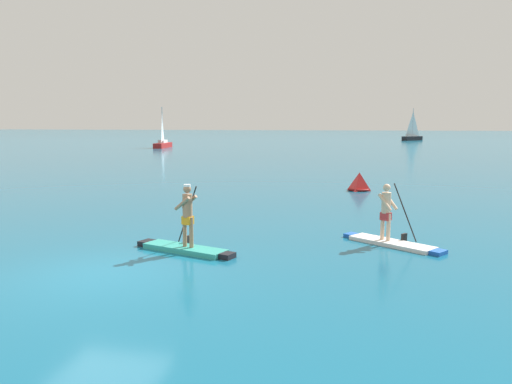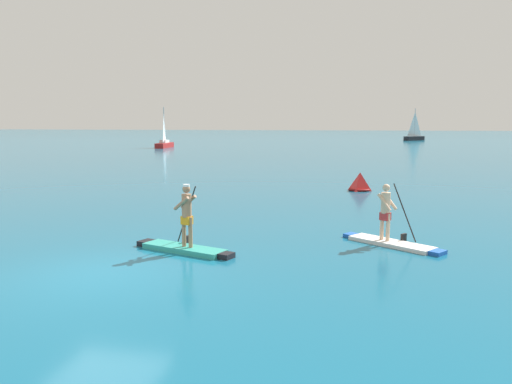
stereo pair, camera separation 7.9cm
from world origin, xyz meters
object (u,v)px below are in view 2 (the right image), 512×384
at_px(paddleboarder_mid_center, 185,239).
at_px(race_marker_buoy, 360,183).
at_px(paddleboarder_far_right, 390,232).
at_px(sailboat_left_horizon, 164,142).
at_px(sailboat_right_horizon, 414,136).

xyz_separation_m(paddleboarder_mid_center, race_marker_buoy, (4.65, 13.54, 0.04)).
distance_m(paddleboarder_far_right, sailboat_left_horizon, 58.44).
bearing_deg(sailboat_left_horizon, paddleboarder_far_right, 23.74).
height_order(sailboat_left_horizon, sailboat_right_horizon, sailboat_right_horizon).
bearing_deg(race_marker_buoy, sailboat_left_horizon, 123.17).
height_order(paddleboarder_mid_center, sailboat_left_horizon, sailboat_left_horizon).
distance_m(paddleboarder_mid_center, sailboat_left_horizon, 57.85).
bearing_deg(paddleboarder_far_right, sailboat_right_horizon, 120.07).
bearing_deg(paddleboarder_far_right, race_marker_buoy, 130.30).
xyz_separation_m(sailboat_left_horizon, sailboat_right_horizon, (36.82, 36.39, 0.10)).
xyz_separation_m(paddleboarder_mid_center, sailboat_right_horizon, (15.24, 90.06, 0.51)).
height_order(race_marker_buoy, sailboat_left_horizon, sailboat_left_horizon).
bearing_deg(paddleboarder_mid_center, sailboat_left_horizon, -48.36).
xyz_separation_m(paddleboarder_mid_center, sailboat_left_horizon, (-21.58, 53.67, 0.41)).
relative_size(paddleboarder_far_right, sailboat_right_horizon, 0.45).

